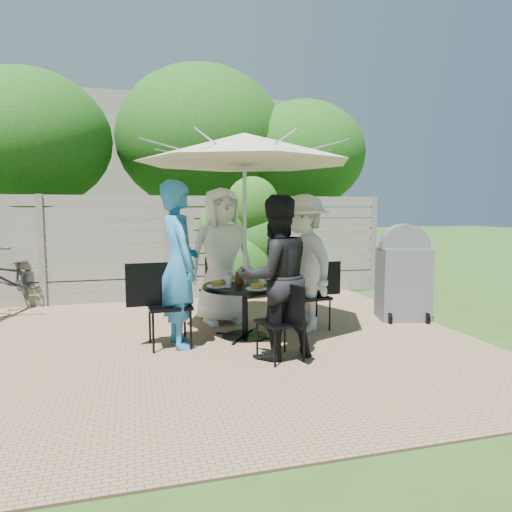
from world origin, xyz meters
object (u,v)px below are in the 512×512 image
object	(u,v)px
plate_front	(257,287)
patio_table	(245,301)
chair_front	(281,338)
bicycle	(11,279)
chair_right	(311,310)
syrup_jug	(239,278)
person_back	(221,256)
person_front	(275,278)
umbrella	(245,148)
plate_right	(271,281)
glass_back	(229,277)
plate_left	(217,285)
chair_left	(168,322)
coffee_cup	(245,277)
person_left	(179,265)
plate_back	(234,279)
glass_right	(260,277)
glass_front	(261,282)
glass_left	(228,282)
person_right	(303,264)
bbq_grill	(403,277)
chair_back	(218,303)

from	to	relation	value
plate_front	patio_table	bearing A→B (deg)	99.37
chair_front	bicycle	size ratio (longest dim) A/B	0.41
chair_front	plate_front	size ratio (longest dim) A/B	3.30
chair_right	syrup_jug	size ratio (longest dim) A/B	5.68
person_back	person_front	world-z (taller)	person_back
umbrella	plate_right	bearing A→B (deg)	9.37
plate_front	glass_back	bearing A→B (deg)	108.98
person_back	person_front	bearing A→B (deg)	-90.00
chair_right	plate_right	distance (m)	0.74
person_back	plate_left	xyz separation A→B (m)	(-0.22, -0.88, -0.25)
chair_left	bicycle	bearing A→B (deg)	129.71
umbrella	coffee_cup	distance (m)	1.61
chair_left	person_left	bearing A→B (deg)	5.57
umbrella	plate_back	distance (m)	1.67
plate_back	plate_front	world-z (taller)	same
person_back	glass_back	size ratio (longest dim) A/B	13.61
chair_left	glass_right	xyz separation A→B (m)	(1.19, 0.30, 0.45)
plate_left	glass_front	size ratio (longest dim) A/B	1.86
plate_right	glass_left	bearing A→B (deg)	-161.02
chair_right	bicycle	world-z (taller)	bicycle
chair_front	chair_right	world-z (taller)	chair_right
bicycle	plate_right	bearing A→B (deg)	-13.23
person_right	glass_right	bearing A→B (deg)	-100.42
plate_back	person_front	bearing A→B (deg)	-80.63
plate_front	syrup_jug	world-z (taller)	syrup_jug
chair_front	glass_right	xyz separation A→B (m)	(0.08, 1.10, 0.49)
bbq_grill	person_front	bearing A→B (deg)	-139.15
plate_left	plate_front	bearing A→B (deg)	-35.63
glass_front	bicycle	xyz separation A→B (m)	(-3.29, 2.46, -0.20)
person_front	glass_right	xyz separation A→B (m)	(0.10, 0.96, -0.13)
patio_table	glass_left	distance (m)	0.39
person_front	plate_left	xyz separation A→B (m)	(-0.49, 0.76, -0.18)
person_back	glass_front	world-z (taller)	person_back
plate_back	glass_right	xyz separation A→B (m)	(0.30, -0.21, 0.05)
patio_table	plate_right	distance (m)	0.43
person_back	chair_left	world-z (taller)	person_back
plate_front	glass_front	xyz separation A→B (m)	(0.09, 0.12, 0.05)
person_back	glass_right	bearing A→B (deg)	-70.30
chair_right	coffee_cup	size ratio (longest dim) A/B	7.57
plate_back	chair_left	bearing A→B (deg)	-150.30
plate_left	syrup_jug	bearing A→B (deg)	18.83
person_left	patio_table	bearing A→B (deg)	-90.00
glass_right	chair_front	bearing A→B (deg)	-94.20
coffee_cup	bicycle	world-z (taller)	bicycle
glass_back	syrup_jug	bearing A→B (deg)	-68.54
person_left	plate_back	distance (m)	0.94
person_left	glass_left	size ratio (longest dim) A/B	13.85
chair_back	person_right	distance (m)	1.42
umbrella	person_left	bearing A→B (deg)	-170.63
glass_right	glass_left	bearing A→B (deg)	-148.63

